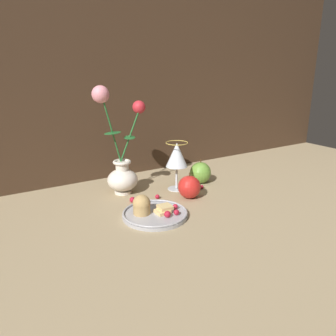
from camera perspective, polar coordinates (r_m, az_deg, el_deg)
name	(u,v)px	position (r m, az deg, el deg)	size (l,w,h in m)	color
ground_plane	(164,202)	(1.09, -0.63, -5.96)	(2.40, 2.40, 0.00)	#9E8966
wall_back	(113,19)	(1.34, -9.48, 24.25)	(2.40, 0.04, 1.20)	#422D1E
vase	(121,162)	(1.15, -8.20, 0.98)	(0.19, 0.11, 0.37)	silver
plate_with_pastries	(152,212)	(0.98, -2.76, -7.58)	(0.20, 0.20, 0.07)	#A3A3A8
wine_glass	(177,156)	(1.17, 1.53, 2.04)	(0.08, 0.08, 0.18)	silver
apple_beside_vase	(189,187)	(1.11, 3.73, -3.32)	(0.08, 0.08, 0.09)	red
apple_near_glass	(200,173)	(1.27, 5.66, -0.80)	(0.08, 0.08, 0.09)	#669938
berry_near_plate	(202,187)	(1.21, 5.87, -3.30)	(0.02, 0.02, 0.02)	#AD192D
berry_front_center	(132,200)	(1.09, -6.21, -5.52)	(0.02, 0.02, 0.02)	#AD192D
berry_by_glass_stem	(157,197)	(1.12, -1.86, -5.01)	(0.02, 0.02, 0.02)	#AD192D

